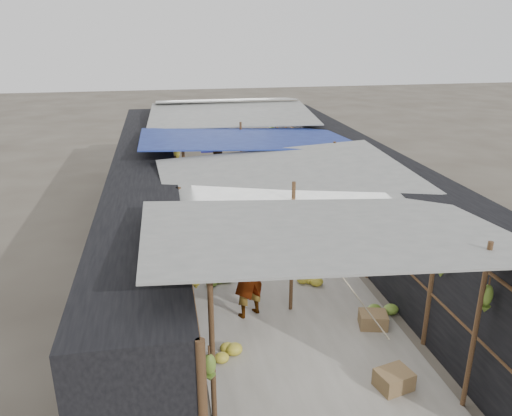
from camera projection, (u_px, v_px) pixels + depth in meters
aisle_slab at (257, 239)px, 12.92m from camera, size 3.60×16.00×0.02m
stall_left at (147, 204)px, 12.06m from camera, size 1.40×15.00×2.30m
stall_right at (358, 191)px, 13.01m from camera, size 1.40×15.00×2.30m
crate_near at (394, 380)px, 7.53m from camera, size 0.59×0.52×0.31m
crate_mid at (373, 320)px, 9.08m from camera, size 0.57×0.50×0.30m
crate_back at (213, 207)px, 14.82m from camera, size 0.48×0.43×0.26m
black_basin at (293, 198)px, 15.75m from camera, size 0.56×0.56×0.17m
vendor_elderly at (248, 274)px, 9.21m from camera, size 0.75×0.66×1.74m
shopper_blue at (220, 173)px, 15.74m from camera, size 0.87×0.72×1.65m
vendor_seated at (303, 201)px, 14.46m from camera, size 0.31×0.54×0.84m
market_canopy at (255, 145)px, 12.41m from camera, size 5.62×15.20×2.77m
hanging_bananas at (257, 170)px, 13.03m from camera, size 3.96×13.96×0.86m
floor_bananas at (264, 251)px, 11.91m from camera, size 3.59×9.07×0.33m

